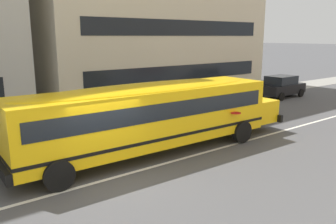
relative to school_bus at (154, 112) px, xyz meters
The scene contains 5 objects.
ground_plane 3.40m from the school_bus, 154.77° to the right, with size 400.00×400.00×0.00m, color #4C4C4F.
sidewalk_far 7.83m from the school_bus, 110.57° to the left, with size 120.00×3.00×0.01m, color gray.
lane_centreline 3.40m from the school_bus, 154.77° to the right, with size 110.00×0.16×0.01m, color silver.
school_bus is the anchor object (origin of this frame).
parked_car_black_by_entrance 15.66m from the school_bus, 16.66° to the left, with size 3.94×1.96×1.64m.
Camera 1 is at (-4.86, -9.43, 4.53)m, focal length 36.78 mm.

